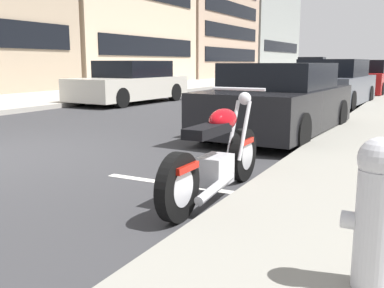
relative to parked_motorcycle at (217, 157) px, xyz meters
The scene contains 12 objects.
sidewalk_far_curb 16.09m from the parked_motorcycle, 40.56° to the left, with size 120.00×5.00×0.14m, color #ADA89E.
parking_stall_stripe 0.64m from the parked_motorcycle, 63.18° to the left, with size 0.12×2.20×0.01m, color silver.
parked_motorcycle is the anchor object (origin of this frame).
parked_car_at_intersection 4.16m from the parked_motorcycle, ahead, with size 4.14×2.05×1.37m.
parked_car_near_corner 10.18m from the parked_motorcycle, ahead, with size 4.56×1.99×1.47m.
parked_car_across_street 15.82m from the parked_motorcycle, ahead, with size 4.13×1.86×1.47m.
crossing_truck 36.06m from the parked_motorcycle, ahead, with size 2.38×5.64×1.82m.
car_opposite_curb 11.10m from the parked_motorcycle, 39.86° to the left, with size 4.67×2.12×1.43m.
fire_hydrant 2.25m from the parked_motorcycle, 132.88° to the right, with size 0.24×0.36×0.85m.
townhouse_near_left 26.00m from the parked_motorcycle, 43.03° to the left, with size 11.70×9.43×10.41m.
townhouse_corner_block 36.28m from the parked_motorcycle, 29.43° to the left, with size 12.93×9.99×9.05m.
townhouse_far_uphill 49.99m from the parked_motorcycle, 21.65° to the left, with size 15.17×11.11×13.96m.
Camera 1 is at (-4.24, -5.71, 1.38)m, focal length 41.20 mm.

